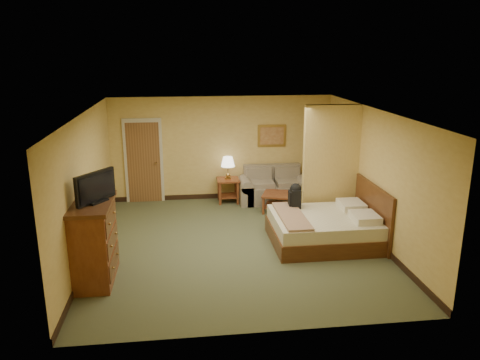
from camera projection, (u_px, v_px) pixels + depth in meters
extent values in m
plane|color=#505638|center=(236.00, 244.00, 9.21)|extent=(6.00, 6.00, 0.00)
plane|color=white|center=(236.00, 112.00, 8.51)|extent=(6.00, 6.00, 0.00)
cube|color=#DEB85E|center=(222.00, 148.00, 11.72)|extent=(5.50, 0.02, 2.60)
cube|color=#DEB85E|center=(87.00, 186.00, 8.53)|extent=(0.02, 6.00, 2.60)
cube|color=#DEB85E|center=(375.00, 176.00, 9.19)|extent=(0.02, 6.00, 2.60)
cube|color=#DEB85E|center=(331.00, 166.00, 10.00)|extent=(1.20, 0.15, 2.60)
cube|color=beige|center=(144.00, 161.00, 11.53)|extent=(0.94, 0.06, 2.10)
cube|color=brown|center=(144.00, 163.00, 11.53)|extent=(0.80, 0.04, 2.00)
cylinder|color=#A27B3B|center=(156.00, 163.00, 11.51)|extent=(0.04, 0.12, 0.04)
cube|color=black|center=(223.00, 196.00, 12.05)|extent=(5.50, 0.02, 0.12)
cube|color=gray|center=(274.00, 193.00, 11.71)|extent=(1.45, 0.78, 0.43)
cube|color=gray|center=(272.00, 173.00, 11.91)|extent=(1.45, 0.19, 0.46)
cube|color=gray|center=(246.00, 193.00, 11.62)|extent=(0.31, 0.78, 0.49)
cube|color=gray|center=(302.00, 191.00, 11.79)|extent=(0.31, 0.78, 0.49)
cube|color=maroon|center=(228.00, 180.00, 11.60)|extent=(0.54, 0.54, 0.04)
cube|color=maroon|center=(228.00, 196.00, 11.71)|extent=(0.46, 0.46, 0.03)
cube|color=maroon|center=(220.00, 194.00, 11.44)|extent=(0.05, 0.05, 0.55)
cube|color=maroon|center=(238.00, 194.00, 11.50)|extent=(0.05, 0.05, 0.55)
cube|color=maroon|center=(219.00, 189.00, 11.86)|extent=(0.05, 0.05, 0.55)
cube|color=maroon|center=(236.00, 188.00, 11.91)|extent=(0.05, 0.05, 0.55)
cylinder|color=#A27B3B|center=(228.00, 178.00, 11.59)|extent=(0.17, 0.17, 0.04)
cylinder|color=#A27B3B|center=(228.00, 170.00, 11.53)|extent=(0.02, 0.02, 0.28)
cone|color=white|center=(228.00, 162.00, 11.47)|extent=(0.34, 0.34, 0.24)
cube|color=maroon|center=(278.00, 194.00, 10.97)|extent=(0.88, 0.88, 0.04)
cube|color=maroon|center=(278.00, 205.00, 11.04)|extent=(0.75, 0.75, 0.03)
cube|color=maroon|center=(268.00, 207.00, 10.71)|extent=(0.05, 0.05, 0.41)
cube|color=maroon|center=(287.00, 199.00, 11.34)|extent=(0.05, 0.05, 0.41)
cube|color=#B78E3F|center=(272.00, 136.00, 11.77)|extent=(0.72, 0.03, 0.56)
cube|color=#A35C32|center=(272.00, 136.00, 11.75)|extent=(0.60, 0.02, 0.44)
cube|color=maroon|center=(94.00, 244.00, 7.63)|extent=(0.59, 1.18, 1.29)
cube|color=#4B2611|center=(90.00, 204.00, 7.45)|extent=(0.67, 1.27, 0.06)
cube|color=black|center=(97.00, 201.00, 7.45)|extent=(0.37, 0.41, 0.03)
cube|color=black|center=(95.00, 187.00, 7.38)|extent=(0.52, 0.70, 0.49)
cube|color=#4B2611|center=(325.00, 235.00, 9.25)|extent=(2.10, 1.68, 0.31)
cube|color=#EDE6C2|center=(325.00, 222.00, 9.17)|extent=(2.04, 1.62, 0.25)
cube|color=#4B2611|center=(373.00, 213.00, 9.25)|extent=(0.06, 1.78, 1.15)
cube|color=white|center=(365.00, 218.00, 8.85)|extent=(0.47, 0.58, 0.15)
cube|color=white|center=(351.00, 205.00, 9.55)|extent=(0.47, 0.58, 0.15)
cube|color=#987053|center=(292.00, 216.00, 9.05)|extent=(0.47, 1.57, 0.05)
cube|color=black|center=(295.00, 198.00, 9.57)|extent=(0.21, 0.30, 0.39)
sphere|color=black|center=(296.00, 189.00, 9.52)|extent=(0.23, 0.23, 0.23)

